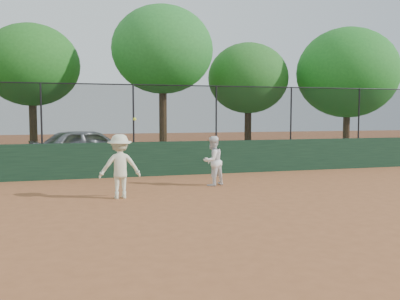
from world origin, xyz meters
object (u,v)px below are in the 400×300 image
object	(u,v)px
player_second	(213,161)
tree_4	(348,73)
player_main	(120,166)
tree_3	(248,78)
tree_2	(163,50)
parked_car	(89,147)
tree_1	(31,65)

from	to	relation	value
player_second	tree_4	size ratio (longest dim) A/B	0.23
player_main	tree_3	world-z (taller)	tree_3
tree_2	parked_car	bearing A→B (deg)	-154.65
player_main	tree_1	size ratio (longest dim) A/B	0.33
tree_4	tree_2	bearing A→B (deg)	179.31
parked_car	tree_1	xyz separation A→B (m)	(-2.37, 2.99, 3.60)
player_second	player_main	bearing A→B (deg)	-5.21
tree_2	tree_3	xyz separation A→B (m)	(4.82, 1.34, -1.10)
player_second	parked_car	bearing A→B (deg)	-89.22
parked_car	tree_4	xyz separation A→B (m)	(13.25, 1.52, 3.51)
tree_1	tree_3	xyz separation A→B (m)	(10.64, -0.01, -0.37)
parked_car	tree_4	size ratio (longest dim) A/B	0.70
player_main	tree_3	xyz separation A→B (m)	(7.74, 10.34, 3.19)
parked_car	player_second	size ratio (longest dim) A/B	3.09
parked_car	tree_3	distance (m)	9.37
tree_1	tree_4	xyz separation A→B (m)	(15.62, -1.47, -0.09)
tree_4	tree_1	bearing A→B (deg)	174.64
tree_3	tree_4	distance (m)	5.19
player_main	tree_1	xyz separation A→B (m)	(-2.90, 10.35, 3.56)
player_second	tree_3	world-z (taller)	tree_3
tree_3	player_second	bearing A→B (deg)	-118.01
parked_car	tree_2	xyz separation A→B (m)	(3.46, 1.64, 4.33)
player_main	tree_4	distance (m)	15.90
tree_3	parked_car	bearing A→B (deg)	-160.22
tree_3	tree_2	bearing A→B (deg)	-164.49
tree_4	player_main	bearing A→B (deg)	-145.07
tree_3	tree_4	world-z (taller)	tree_4
player_main	tree_4	world-z (taller)	tree_4
player_main	tree_1	bearing A→B (deg)	105.66
tree_1	tree_2	size ratio (longest dim) A/B	0.88
tree_2	player_main	bearing A→B (deg)	-108.00
tree_4	parked_car	bearing A→B (deg)	-173.45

